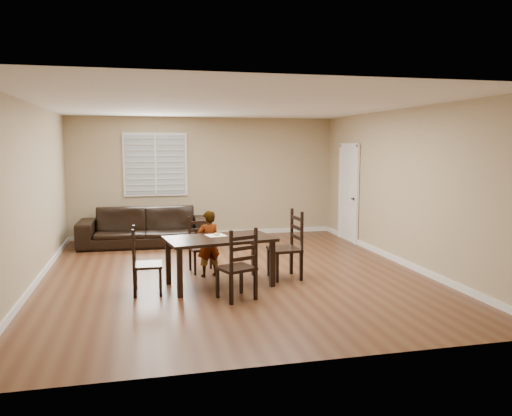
# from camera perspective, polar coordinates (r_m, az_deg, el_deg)

# --- Properties ---
(ground) EXTENTS (7.00, 7.00, 0.00)m
(ground) POSITION_cam_1_polar(r_m,az_deg,el_deg) (8.24, -2.69, -7.40)
(ground) COLOR brown
(ground) RESTS_ON ground
(room) EXTENTS (6.04, 7.04, 2.72)m
(room) POSITION_cam_1_polar(r_m,az_deg,el_deg) (8.16, -2.74, 5.30)
(room) COLOR tan
(room) RESTS_ON ground
(dining_table) EXTENTS (1.67, 1.12, 0.72)m
(dining_table) POSITION_cam_1_polar(r_m,az_deg,el_deg) (7.39, -4.18, -4.05)
(dining_table) COLOR black
(dining_table) RESTS_ON ground
(chair_near) EXTENTS (0.46, 0.44, 0.91)m
(chair_near) POSITION_cam_1_polar(r_m,az_deg,el_deg) (8.35, -6.29, -4.33)
(chair_near) COLOR black
(chair_near) RESTS_ON ground
(chair_far) EXTENTS (0.56, 0.55, 0.99)m
(chair_far) POSITION_cam_1_polar(r_m,az_deg,el_deg) (6.68, -1.72, -6.89)
(chair_far) COLOR black
(chair_far) RESTS_ON ground
(chair_left) EXTENTS (0.41, 0.44, 0.95)m
(chair_left) POSITION_cam_1_polar(r_m,az_deg,el_deg) (7.18, -13.22, -6.23)
(chair_left) COLOR black
(chair_left) RESTS_ON ground
(chair_right) EXTENTS (0.48, 0.51, 1.07)m
(chair_right) POSITION_cam_1_polar(r_m,az_deg,el_deg) (7.86, 4.15, -4.48)
(chair_right) COLOR black
(chair_right) RESTS_ON ground
(child) EXTENTS (0.43, 0.34, 1.05)m
(child) POSITION_cam_1_polar(r_m,az_deg,el_deg) (7.93, -5.46, -4.09)
(child) COLOR gray
(child) RESTS_ON ground
(napkin) EXTENTS (0.33, 0.33, 0.00)m
(napkin) POSITION_cam_1_polar(r_m,az_deg,el_deg) (7.53, -4.61, -3.13)
(napkin) COLOR white
(napkin) RESTS_ON dining_table
(donut) EXTENTS (0.10, 0.10, 0.04)m
(donut) POSITION_cam_1_polar(r_m,az_deg,el_deg) (7.54, -4.47, -2.97)
(donut) COLOR gold
(donut) RESTS_ON napkin
(sofa) EXTENTS (2.71, 1.15, 0.78)m
(sofa) POSITION_cam_1_polar(r_m,az_deg,el_deg) (10.62, -12.53, -2.12)
(sofa) COLOR black
(sofa) RESTS_ON ground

